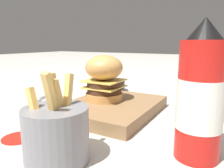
{
  "coord_description": "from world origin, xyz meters",
  "views": [
    {
      "loc": [
        -0.49,
        -0.21,
        0.19
      ],
      "look_at": [
        -0.0,
        0.07,
        0.08
      ],
      "focal_mm": 35.0,
      "sensor_mm": 36.0,
      "label": 1
    }
  ],
  "objects_px": {
    "fries_basket": "(56,133)",
    "side_bowl": "(107,85)",
    "serving_board": "(112,108)",
    "spoon": "(39,99)",
    "ketchup_bottle": "(200,98)",
    "burger": "(104,77)"
  },
  "relations": [
    {
      "from": "serving_board",
      "to": "side_bowl",
      "type": "height_order",
      "value": "side_bowl"
    },
    {
      "from": "fries_basket",
      "to": "side_bowl",
      "type": "distance_m",
      "value": 0.51
    },
    {
      "from": "fries_basket",
      "to": "side_bowl",
      "type": "height_order",
      "value": "fries_basket"
    },
    {
      "from": "burger",
      "to": "ketchup_bottle",
      "type": "xyz_separation_m",
      "value": [
        -0.14,
        -0.27,
        0.01
      ]
    },
    {
      "from": "fries_basket",
      "to": "spoon",
      "type": "relative_size",
      "value": 0.87
    },
    {
      "from": "serving_board",
      "to": "ketchup_bottle",
      "type": "distance_m",
      "value": 0.28
    },
    {
      "from": "serving_board",
      "to": "burger",
      "type": "distance_m",
      "value": 0.09
    },
    {
      "from": "ketchup_bottle",
      "to": "side_bowl",
      "type": "bearing_deg",
      "value": 47.6
    },
    {
      "from": "serving_board",
      "to": "burger",
      "type": "height_order",
      "value": "burger"
    },
    {
      "from": "ketchup_bottle",
      "to": "fries_basket",
      "type": "relative_size",
      "value": 1.5
    },
    {
      "from": "ketchup_bottle",
      "to": "burger",
      "type": "bearing_deg",
      "value": 61.9
    },
    {
      "from": "serving_board",
      "to": "side_bowl",
      "type": "relative_size",
      "value": 1.99
    },
    {
      "from": "ketchup_bottle",
      "to": "fries_basket",
      "type": "height_order",
      "value": "ketchup_bottle"
    },
    {
      "from": "ketchup_bottle",
      "to": "fries_basket",
      "type": "xyz_separation_m",
      "value": [
        -0.12,
        0.19,
        -0.06
      ]
    },
    {
      "from": "serving_board",
      "to": "spoon",
      "type": "bearing_deg",
      "value": 91.5
    },
    {
      "from": "ketchup_bottle",
      "to": "spoon",
      "type": "xyz_separation_m",
      "value": [
        0.12,
        0.51,
        -0.1
      ]
    },
    {
      "from": "serving_board",
      "to": "fries_basket",
      "type": "distance_m",
      "value": 0.26
    },
    {
      "from": "serving_board",
      "to": "ketchup_bottle",
      "type": "height_order",
      "value": "ketchup_bottle"
    },
    {
      "from": "burger",
      "to": "fries_basket",
      "type": "height_order",
      "value": "burger"
    },
    {
      "from": "burger",
      "to": "spoon",
      "type": "relative_size",
      "value": 0.72
    },
    {
      "from": "burger",
      "to": "ketchup_bottle",
      "type": "height_order",
      "value": "ketchup_bottle"
    },
    {
      "from": "fries_basket",
      "to": "serving_board",
      "type": "bearing_deg",
      "value": 9.4
    }
  ]
}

